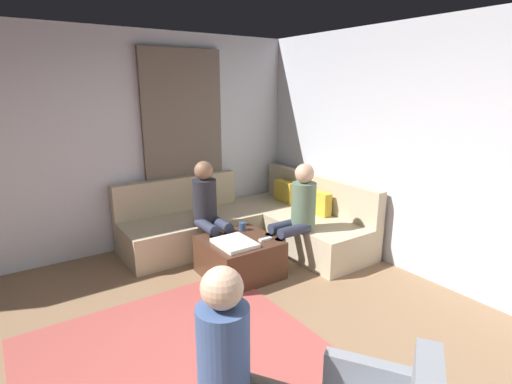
# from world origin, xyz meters

# --- Properties ---
(wall_back) EXTENTS (6.00, 0.12, 2.70)m
(wall_back) POSITION_xyz_m (0.00, 2.94, 1.35)
(wall_back) COLOR silver
(wall_back) RESTS_ON ground_plane
(wall_left) EXTENTS (0.12, 6.00, 2.70)m
(wall_left) POSITION_xyz_m (-2.94, 0.00, 1.35)
(wall_left) COLOR silver
(wall_left) RESTS_ON ground_plane
(curtain_panel) EXTENTS (0.06, 1.10, 2.50)m
(curtain_panel) POSITION_xyz_m (-2.84, 1.30, 1.25)
(curtain_panel) COLOR #726659
(curtain_panel) RESTS_ON ground_plane
(area_rug) EXTENTS (2.60, 2.20, 0.01)m
(area_rug) POSITION_xyz_m (-0.20, 0.10, 0.01)
(area_rug) COLOR #AD4C47
(area_rug) RESTS_ON ground_plane
(sectional_couch) EXTENTS (2.10, 2.55, 0.87)m
(sectional_couch) POSITION_xyz_m (-2.08, 1.88, 0.28)
(sectional_couch) COLOR #C6B593
(sectional_couch) RESTS_ON ground_plane
(ottoman) EXTENTS (0.76, 0.76, 0.42)m
(ottoman) POSITION_xyz_m (-1.41, 1.26, 0.21)
(ottoman) COLOR #4C2D1E
(ottoman) RESTS_ON ground_plane
(folded_blanket) EXTENTS (0.44, 0.36, 0.04)m
(folded_blanket) POSITION_xyz_m (-1.31, 1.14, 0.44)
(folded_blanket) COLOR white
(folded_blanket) RESTS_ON ottoman
(coffee_mug) EXTENTS (0.08, 0.08, 0.10)m
(coffee_mug) POSITION_xyz_m (-1.63, 1.44, 0.47)
(coffee_mug) COLOR #334C72
(coffee_mug) RESTS_ON ottoman
(game_remote) EXTENTS (0.05, 0.15, 0.02)m
(game_remote) POSITION_xyz_m (-1.23, 1.48, 0.43)
(game_remote) COLOR white
(game_remote) RESTS_ON ottoman
(person_on_couch_back) EXTENTS (0.30, 0.60, 1.20)m
(person_on_couch_back) POSITION_xyz_m (-1.25, 1.93, 0.66)
(person_on_couch_back) COLOR #2D3347
(person_on_couch_back) RESTS_ON ground_plane
(person_on_couch_side) EXTENTS (0.60, 0.30, 1.20)m
(person_on_couch_side) POSITION_xyz_m (-1.93, 1.17, 0.66)
(person_on_couch_side) COLOR #2D3347
(person_on_couch_side) RESTS_ON ground_plane
(person_on_armchair) EXTENTS (0.58, 0.50, 1.18)m
(person_on_armchair) POSITION_xyz_m (0.54, 0.04, 0.64)
(person_on_armchair) COLOR brown
(person_on_armchair) RESTS_ON ground_plane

